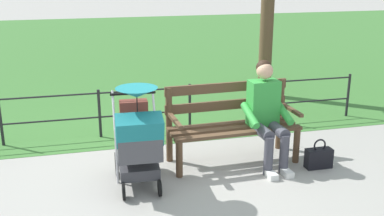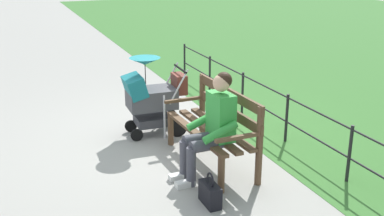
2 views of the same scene
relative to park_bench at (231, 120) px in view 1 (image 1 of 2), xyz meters
The scene contains 7 objects.
ground_plane 1.04m from the park_bench, ahead, with size 60.00×60.00×0.00m, color #9E9B93.
grass_lawn 8.75m from the park_bench, 84.16° to the right, with size 40.00×16.00×0.01m, color #3D7533.
park_bench is the anchor object (origin of this frame).
person_on_bench 0.46m from the park_bench, 148.97° to the left, with size 0.55×0.74×1.28m.
stroller 1.31m from the park_bench, 20.85° to the left, with size 0.53×0.91×1.15m.
handbag 1.15m from the park_bench, 152.09° to the left, with size 0.32×0.14×0.37m.
park_fence 1.49m from the park_bench, 53.34° to the right, with size 6.59×0.04×0.70m.
Camera 1 is at (0.91, 5.04, 2.37)m, focal length 43.49 mm.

